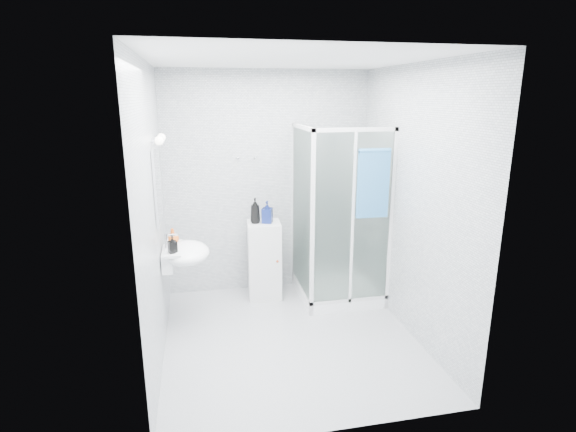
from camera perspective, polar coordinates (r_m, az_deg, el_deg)
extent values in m
cube|color=silver|center=(4.08, 0.30, 0.75)|extent=(2.40, 2.60, 2.60)
cube|color=#A7AAAC|center=(4.57, 0.28, -15.21)|extent=(2.40, 2.60, 0.01)
cube|color=white|center=(3.96, 0.33, 19.25)|extent=(2.40, 2.60, 0.01)
cube|color=white|center=(5.45, 6.24, -9.39)|extent=(0.90, 0.90, 0.12)
cube|color=silver|center=(4.86, 1.96, 11.17)|extent=(0.04, 0.90, 0.04)
cube|color=silver|center=(4.58, 8.59, 10.78)|extent=(0.90, 0.04, 0.04)
cube|color=silver|center=(4.62, 3.11, -1.40)|extent=(0.04, 0.04, 2.00)
cube|color=white|center=(5.01, 1.76, 0.39)|extent=(0.02, 0.82, 1.84)
cube|color=white|center=(4.73, 8.19, -0.66)|extent=(0.82, 0.02, 1.84)
cube|color=silver|center=(4.74, 8.15, -0.63)|extent=(0.03, 0.04, 1.84)
cylinder|color=silver|center=(5.43, 5.37, 4.81)|extent=(0.02, 0.02, 1.00)
cylinder|color=silver|center=(5.34, 5.59, 9.73)|extent=(0.09, 0.05, 0.09)
cylinder|color=silver|center=(5.53, 5.70, 1.82)|extent=(0.12, 0.04, 0.12)
cylinder|color=silver|center=(4.66, 11.93, 8.23)|extent=(0.03, 0.05, 0.03)
cube|color=white|center=(4.60, -15.01, -5.28)|extent=(0.10, 0.40, 0.18)
ellipsoid|color=white|center=(4.57, -12.80, -4.58)|extent=(0.46, 0.56, 0.20)
cube|color=white|center=(4.56, -14.34, -4.07)|extent=(0.16, 0.50, 0.02)
cylinder|color=silver|center=(4.54, -15.16, -3.15)|extent=(0.04, 0.04, 0.16)
cylinder|color=silver|center=(4.52, -14.58, -2.33)|extent=(0.12, 0.02, 0.02)
cube|color=white|center=(4.41, -16.25, 3.89)|extent=(0.02, 0.60, 0.70)
cylinder|color=silver|center=(4.19, -16.62, 9.14)|extent=(0.05, 0.04, 0.04)
sphere|color=white|center=(4.19, -16.07, 9.17)|extent=(0.08, 0.08, 0.08)
cylinder|color=silver|center=(4.51, -16.30, 9.53)|extent=(0.05, 0.04, 0.04)
sphere|color=white|center=(4.50, -15.79, 9.56)|extent=(0.08, 0.08, 0.08)
cylinder|color=silver|center=(5.20, -6.43, 7.35)|extent=(0.02, 0.04, 0.02)
sphere|color=silver|center=(5.18, -6.40, 7.32)|extent=(0.03, 0.03, 0.03)
cylinder|color=silver|center=(5.22, -4.22, 7.44)|extent=(0.02, 0.04, 0.02)
sphere|color=silver|center=(5.20, -4.19, 7.40)|extent=(0.03, 0.03, 0.03)
cube|color=silver|center=(5.27, -3.03, -5.58)|extent=(0.40, 0.40, 0.91)
cube|color=silver|center=(5.10, -2.72, -6.28)|extent=(0.34, 0.03, 0.77)
sphere|color=#AE3D18|center=(5.09, -1.36, -5.78)|extent=(0.03, 0.03, 0.03)
cube|color=teal|center=(4.66, 10.76, 3.94)|extent=(0.33, 0.04, 0.69)
cylinder|color=teal|center=(4.61, 10.97, 8.14)|extent=(0.33, 0.05, 0.05)
imported|color=black|center=(5.08, -4.19, 0.68)|extent=(0.14, 0.14, 0.29)
imported|color=navy|center=(5.09, -2.67, 0.50)|extent=(0.15, 0.15, 0.25)
imported|color=#C75417|center=(4.66, -14.44, -2.50)|extent=(0.16, 0.16, 0.16)
imported|color=black|center=(4.39, -14.45, -3.50)|extent=(0.10, 0.10, 0.17)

